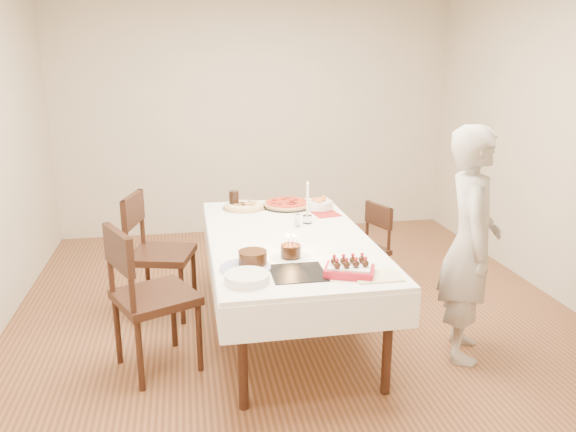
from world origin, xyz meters
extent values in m
plane|color=#54301C|center=(0.00, 0.00, 0.00)|extent=(5.00, 5.00, 0.00)
cube|color=beige|center=(0.00, 2.50, 1.35)|extent=(4.50, 0.04, 2.70)
cube|color=beige|center=(0.00, -2.50, 1.35)|extent=(4.50, 0.04, 2.70)
cube|color=white|center=(-0.11, -0.10, 0.38)|extent=(1.81, 2.40, 0.75)
imported|color=beige|center=(1.03, -0.67, 0.80)|extent=(0.57, 0.68, 1.60)
cylinder|color=beige|center=(-0.35, 0.69, 0.77)|extent=(0.38, 0.38, 0.04)
cylinder|color=red|center=(0.03, 0.71, 0.77)|extent=(0.46, 0.46, 0.04)
cube|color=#B21E1E|center=(0.31, 0.40, 0.75)|extent=(0.24, 0.24, 0.01)
cylinder|color=white|center=(0.29, 0.55, 0.79)|extent=(0.25, 0.25, 0.07)
cylinder|color=white|center=(0.10, 0.18, 0.92)|extent=(0.09, 0.09, 0.34)
cylinder|color=black|center=(-0.43, 0.73, 0.83)|extent=(0.09, 0.09, 0.15)
cylinder|color=#351C0D|center=(-0.44, -0.65, 0.80)|extent=(0.27, 0.27, 0.09)
cube|color=black|center=(-0.18, -0.83, 0.75)|extent=(0.33, 0.33, 0.01)
cylinder|color=#341D0E|center=(-0.18, -0.56, 0.83)|extent=(0.16, 0.16, 0.14)
cube|color=beige|center=(0.27, -0.98, 0.75)|extent=(0.28, 0.19, 0.02)
cylinder|color=white|center=(-0.50, -0.92, 0.78)|extent=(0.30, 0.30, 0.05)
cylinder|color=white|center=(-0.49, -0.70, 0.76)|extent=(0.33, 0.33, 0.01)
camera|label=1|loc=(-0.82, -3.93, 2.02)|focal=35.00mm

